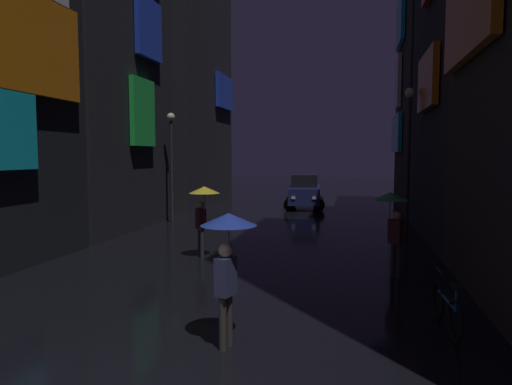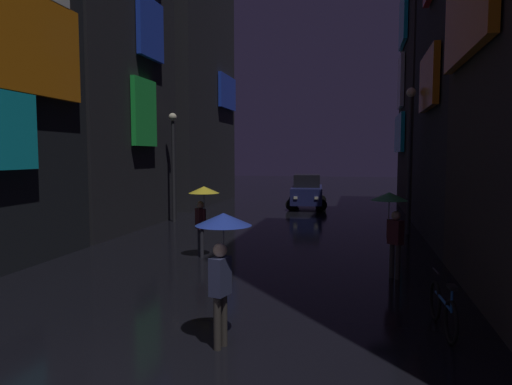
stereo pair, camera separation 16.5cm
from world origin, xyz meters
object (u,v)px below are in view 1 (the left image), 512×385
(streetlamp_left_far, at_px, (171,153))
(pedestrian_midstreet_centre_blue, at_px, (228,242))
(pedestrian_foreground_right_green, at_px, (392,210))
(streetlamp_right_far, at_px, (408,143))
(pedestrian_far_right_yellow, at_px, (203,202))
(car_distant, at_px, (305,192))
(bicycle_parked_at_storefront, at_px, (446,308))

(streetlamp_left_far, bearing_deg, pedestrian_midstreet_centre_blue, -63.86)
(pedestrian_foreground_right_green, xyz_separation_m, streetlamp_right_far, (1.06, 6.59, 1.80))
(pedestrian_foreground_right_green, bearing_deg, pedestrian_midstreet_centre_blue, -121.01)
(pedestrian_far_right_yellow, xyz_separation_m, pedestrian_midstreet_centre_blue, (2.38, -5.84, 0.00))
(pedestrian_midstreet_centre_blue, bearing_deg, streetlamp_left_far, 116.14)
(car_distant, bearing_deg, pedestrian_far_right_yellow, -96.68)
(streetlamp_left_far, bearing_deg, streetlamp_right_far, -5.77)
(pedestrian_far_right_yellow, height_order, streetlamp_right_far, streetlamp_right_far)
(pedestrian_foreground_right_green, xyz_separation_m, pedestrian_midstreet_centre_blue, (-2.87, -4.77, 0.00))
(car_distant, bearing_deg, pedestrian_foreground_right_green, -75.68)
(pedestrian_far_right_yellow, distance_m, streetlamp_left_far, 7.63)
(pedestrian_midstreet_centre_blue, relative_size, car_distant, 0.50)
(bicycle_parked_at_storefront, xyz_separation_m, streetlamp_right_far, (0.40, 9.99, 3.08))
(streetlamp_left_far, bearing_deg, pedestrian_far_right_yellow, -60.55)
(pedestrian_foreground_right_green, distance_m, car_distant, 14.92)
(pedestrian_far_right_yellow, height_order, pedestrian_midstreet_centre_blue, same)
(pedestrian_far_right_yellow, bearing_deg, pedestrian_midstreet_centre_blue, -67.80)
(pedestrian_foreground_right_green, relative_size, streetlamp_right_far, 0.38)
(streetlamp_right_far, bearing_deg, pedestrian_midstreet_centre_blue, -109.09)
(pedestrian_far_right_yellow, bearing_deg, pedestrian_foreground_right_green, -11.49)
(pedestrian_foreground_right_green, bearing_deg, bicycle_parked_at_storefront, -78.97)
(streetlamp_right_far, bearing_deg, car_distant, 121.17)
(pedestrian_foreground_right_green, height_order, bicycle_parked_at_storefront, pedestrian_foreground_right_green)
(bicycle_parked_at_storefront, distance_m, streetlamp_left_far, 14.85)
(streetlamp_left_far, bearing_deg, car_distant, 52.47)
(pedestrian_far_right_yellow, bearing_deg, streetlamp_right_far, 41.15)
(pedestrian_midstreet_centre_blue, height_order, car_distant, pedestrian_midstreet_centre_blue)
(pedestrian_midstreet_centre_blue, xyz_separation_m, streetlamp_left_far, (-6.07, 12.37, 1.44))
(bicycle_parked_at_storefront, bearing_deg, streetlamp_left_far, 131.13)
(bicycle_parked_at_storefront, xyz_separation_m, car_distant, (-4.35, 17.83, 0.54))
(pedestrian_midstreet_centre_blue, relative_size, bicycle_parked_at_storefront, 1.16)
(bicycle_parked_at_storefront, relative_size, streetlamp_right_far, 0.33)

